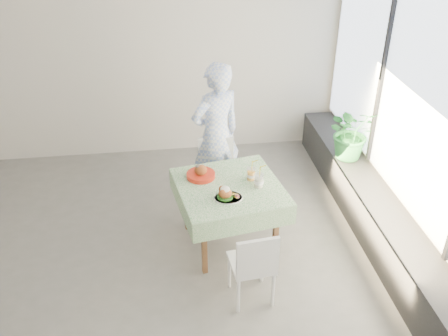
{
  "coord_description": "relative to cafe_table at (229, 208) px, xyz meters",
  "views": [
    {
      "loc": [
        0.55,
        -4.0,
        3.53
      ],
      "look_at": [
        1.13,
        0.31,
        0.93
      ],
      "focal_mm": 40.0,
      "sensor_mm": 36.0,
      "label": 1
    }
  ],
  "objects": [
    {
      "name": "floor",
      "position": [
        -1.18,
        -0.26,
        -0.46
      ],
      "size": [
        6.0,
        6.0,
        0.0
      ],
      "primitive_type": "plane",
      "color": "#615F5C",
      "rests_on": "ground"
    },
    {
      "name": "wall_back",
      "position": [
        -1.18,
        2.24,
        0.94
      ],
      "size": [
        6.0,
        0.02,
        2.8
      ],
      "primitive_type": "cube",
      "color": "beige",
      "rests_on": "ground"
    },
    {
      "name": "wall_right",
      "position": [
        1.82,
        -0.26,
        0.94
      ],
      "size": [
        0.02,
        5.0,
        2.8
      ],
      "primitive_type": "cube",
      "color": "beige",
      "rests_on": "ground"
    },
    {
      "name": "window_pane",
      "position": [
        1.79,
        -0.26,
        1.19
      ],
      "size": [
        0.01,
        4.8,
        2.18
      ],
      "primitive_type": "cube",
      "color": "#D1E0F9",
      "rests_on": "ground"
    },
    {
      "name": "window_ledge",
      "position": [
        1.62,
        -0.26,
        -0.21
      ],
      "size": [
        0.4,
        4.8,
        0.5
      ],
      "primitive_type": "cube",
      "color": "black",
      "rests_on": "ground"
    },
    {
      "name": "cafe_table",
      "position": [
        0.0,
        0.0,
        0.0
      ],
      "size": [
        1.2,
        1.2,
        0.74
      ],
      "color": "brown",
      "rests_on": "ground"
    },
    {
      "name": "chair_far",
      "position": [
        -0.05,
        0.65,
        -0.19
      ],
      "size": [
        0.43,
        0.43,
        0.88
      ],
      "color": "white",
      "rests_on": "ground"
    },
    {
      "name": "chair_near",
      "position": [
        0.09,
        -0.84,
        -0.21
      ],
      "size": [
        0.43,
        0.43,
        0.82
      ],
      "color": "white",
      "rests_on": "ground"
    },
    {
      "name": "diner",
      "position": [
        -0.03,
        0.89,
        0.42
      ],
      "size": [
        0.76,
        0.66,
        1.76
      ],
      "primitive_type": "imported",
      "rotation": [
        0.0,
        0.0,
        3.59
      ],
      "color": "#97B0F2",
      "rests_on": "ground"
    },
    {
      "name": "main_dish",
      "position": [
        -0.06,
        -0.23,
        0.33
      ],
      "size": [
        0.28,
        0.28,
        0.15
      ],
      "color": "white",
      "rests_on": "cafe_table"
    },
    {
      "name": "juice_cup_orange",
      "position": [
        0.24,
        0.08,
        0.34
      ],
      "size": [
        0.1,
        0.1,
        0.27
      ],
      "color": "white",
      "rests_on": "cafe_table"
    },
    {
      "name": "juice_cup_lemonade",
      "position": [
        0.29,
        -0.05,
        0.35
      ],
      "size": [
        0.1,
        0.1,
        0.29
      ],
      "color": "white",
      "rests_on": "cafe_table"
    },
    {
      "name": "second_dish",
      "position": [
        -0.28,
        0.21,
        0.32
      ],
      "size": [
        0.3,
        0.3,
        0.14
      ],
      "color": "red",
      "rests_on": "cafe_table"
    },
    {
      "name": "potted_plant",
      "position": [
        1.61,
        0.82,
        0.38
      ],
      "size": [
        0.64,
        0.56,
        0.67
      ],
      "primitive_type": "imported",
      "rotation": [
        0.0,
        0.0,
        0.07
      ],
      "color": "#287938",
      "rests_on": "window_ledge"
    }
  ]
}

